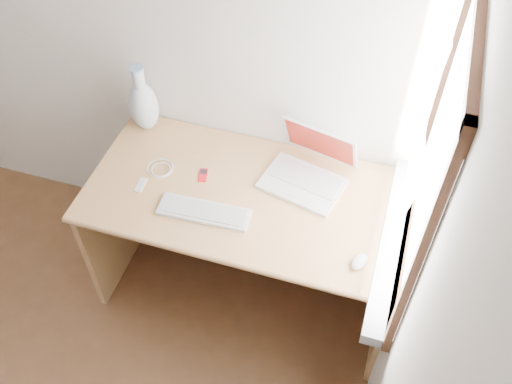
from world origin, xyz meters
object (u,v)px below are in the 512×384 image
(laptop, at_px, (305,169))
(vase, at_px, (143,104))
(desk, at_px, (254,211))
(external_keyboard, at_px, (204,212))

(laptop, xyz_separation_m, vase, (-0.83, 0.10, 0.09))
(laptop, bearing_deg, desk, -145.76)
(external_keyboard, bearing_deg, vase, 134.17)
(laptop, bearing_deg, external_keyboard, -124.86)
(desk, height_order, laptop, laptop)
(vase, bearing_deg, laptop, -6.78)
(desk, distance_m, external_keyboard, 0.37)
(external_keyboard, distance_m, vase, 0.65)
(desk, xyz_separation_m, vase, (-0.61, 0.19, 0.37))
(laptop, height_order, vase, vase)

